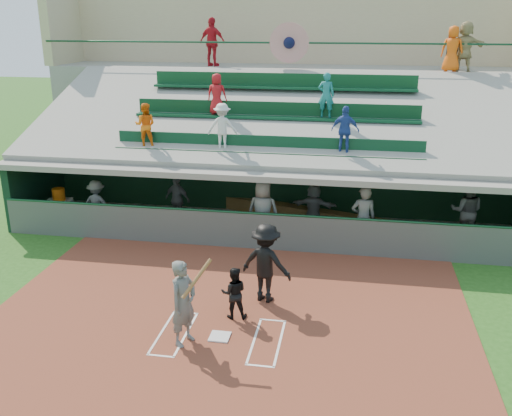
% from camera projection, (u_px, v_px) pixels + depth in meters
% --- Properties ---
extents(ground, '(100.00, 100.00, 0.00)m').
position_uv_depth(ground, '(220.00, 338.00, 12.25)').
color(ground, '#225016').
rests_on(ground, ground).
extents(dirt_slab, '(11.00, 9.00, 0.02)m').
position_uv_depth(dirt_slab, '(225.00, 326.00, 12.71)').
color(dirt_slab, brown).
rests_on(dirt_slab, ground).
extents(home_plate, '(0.43, 0.43, 0.03)m').
position_uv_depth(home_plate, '(220.00, 337.00, 12.24)').
color(home_plate, silver).
rests_on(home_plate, dirt_slab).
extents(batters_box_chalk, '(2.65, 1.85, 0.01)m').
position_uv_depth(batters_box_chalk, '(220.00, 337.00, 12.24)').
color(batters_box_chalk, white).
rests_on(batters_box_chalk, dirt_slab).
extents(dugout_floor, '(16.00, 3.50, 0.04)m').
position_uv_depth(dugout_floor, '(267.00, 228.00, 18.55)').
color(dugout_floor, gray).
rests_on(dugout_floor, ground).
extents(concourse_slab, '(20.00, 3.00, 4.60)m').
position_uv_depth(concourse_slab, '(292.00, 122.00, 24.12)').
color(concourse_slab, gray).
rests_on(concourse_slab, ground).
extents(grandstand, '(20.40, 10.40, 7.80)m').
position_uv_depth(grandstand, '(283.00, 137.00, 21.34)').
color(grandstand, '#4F544F').
rests_on(grandstand, ground).
extents(batter_at_plate, '(0.97, 0.82, 1.95)m').
position_uv_depth(batter_at_plate, '(184.00, 302.00, 11.76)').
color(batter_at_plate, '#50534E').
rests_on(batter_at_plate, dirt_slab).
extents(catcher, '(0.67, 0.57, 1.22)m').
position_uv_depth(catcher, '(234.00, 293.00, 12.88)').
color(catcher, black).
rests_on(catcher, dirt_slab).
extents(home_umpire, '(1.40, 1.04, 1.94)m').
position_uv_depth(home_umpire, '(266.00, 263.00, 13.57)').
color(home_umpire, black).
rests_on(home_umpire, dirt_slab).
extents(dugout_bench, '(14.11, 5.05, 0.44)m').
position_uv_depth(dugout_bench, '(278.00, 209.00, 19.59)').
color(dugout_bench, brown).
rests_on(dugout_bench, dugout_floor).
extents(white_table, '(0.93, 0.78, 0.70)m').
position_uv_depth(white_table, '(60.00, 210.00, 19.12)').
color(white_table, silver).
rests_on(white_table, dugout_floor).
extents(water_cooler, '(0.41, 0.41, 0.41)m').
position_uv_depth(water_cooler, '(59.00, 194.00, 18.91)').
color(water_cooler, orange).
rests_on(water_cooler, white_table).
extents(dugout_player_a, '(1.02, 0.59, 1.57)m').
position_uv_depth(dugout_player_a, '(97.00, 204.00, 18.32)').
color(dugout_player_a, '#545651').
rests_on(dugout_player_a, dugout_floor).
extents(dugout_player_b, '(1.02, 0.68, 1.61)m').
position_uv_depth(dugout_player_b, '(178.00, 199.00, 18.75)').
color(dugout_player_b, '#52544F').
rests_on(dugout_player_b, dugout_floor).
extents(dugout_player_c, '(1.02, 0.72, 1.98)m').
position_uv_depth(dugout_player_c, '(263.00, 212.00, 16.99)').
color(dugout_player_c, '#595B56').
rests_on(dugout_player_c, dugout_floor).
extents(dugout_player_d, '(1.48, 0.61, 1.55)m').
position_uv_depth(dugout_player_d, '(314.00, 207.00, 18.08)').
color(dugout_player_d, '#5F625C').
rests_on(dugout_player_d, dugout_floor).
extents(dugout_player_e, '(0.76, 0.55, 1.94)m').
position_uv_depth(dugout_player_e, '(363.00, 219.00, 16.47)').
color(dugout_player_e, '#525450').
rests_on(dugout_player_e, dugout_floor).
extents(dugout_player_f, '(1.06, 0.90, 1.93)m').
position_uv_depth(dugout_player_f, '(467.00, 211.00, 17.12)').
color(dugout_player_f, '#51534E').
rests_on(dugout_player_f, dugout_floor).
extents(trash_bin, '(0.54, 0.54, 0.81)m').
position_uv_depth(trash_bin, '(453.00, 59.00, 21.78)').
color(trash_bin, black).
rests_on(trash_bin, concourse_slab).
extents(concourse_staff_a, '(1.22, 0.77, 1.93)m').
position_uv_depth(concourse_staff_a, '(212.00, 42.00, 23.19)').
color(concourse_staff_a, red).
rests_on(concourse_staff_a, concourse_slab).
extents(concourse_staff_b, '(0.92, 0.72, 1.65)m').
position_uv_depth(concourse_staff_b, '(452.00, 49.00, 20.77)').
color(concourse_staff_b, '#E6550D').
rests_on(concourse_staff_b, concourse_slab).
extents(concourse_staff_c, '(1.70, 0.60, 1.81)m').
position_uv_depth(concourse_staff_c, '(465.00, 47.00, 20.80)').
color(concourse_staff_c, tan).
rests_on(concourse_staff_c, concourse_slab).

